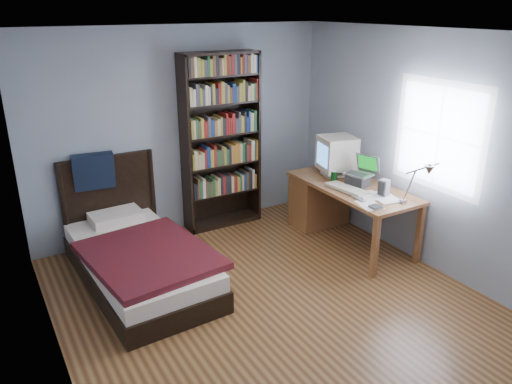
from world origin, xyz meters
TOP-DOWN VIEW (x-y plane):
  - room at (0.03, -0.00)m, footprint 4.20×4.24m
  - desk at (1.51, 1.12)m, footprint 0.75×1.65m
  - crt_monitor at (1.56, 1.07)m, footprint 0.51×0.47m
  - laptop at (1.56, 0.62)m, footprint 0.36×0.35m
  - desk_lamp at (1.50, -0.36)m, footprint 0.21×0.47m
  - keyboard at (1.34, 0.57)m, footprint 0.27×0.54m
  - speaker at (1.58, 0.23)m, footprint 0.11×0.11m
  - soda_can at (1.39, 0.87)m, footprint 0.07×0.07m
  - mouse at (1.48, 0.99)m, footprint 0.06×0.11m
  - phone_silver at (1.26, 0.32)m, footprint 0.06×0.10m
  - phone_grey at (1.26, 0.23)m, footprint 0.04×0.08m
  - external_drive at (1.26, 0.01)m, footprint 0.11×0.11m
  - bookshelf at (0.44, 1.94)m, footprint 0.99×0.30m
  - bed at (-0.97, 1.13)m, footprint 1.25×2.14m

SIDE VIEW (x-z plane):
  - bed at x=-0.97m, z-range -0.33..0.84m
  - desk at x=1.51m, z-range 0.05..0.78m
  - phone_grey at x=1.26m, z-range 0.73..0.75m
  - phone_silver at x=1.26m, z-range 0.73..0.75m
  - external_drive at x=1.26m, z-range 0.73..0.75m
  - keyboard at x=1.34m, z-range 0.72..0.77m
  - mouse at x=1.48m, z-range 0.73..0.77m
  - soda_can at x=1.39m, z-range 0.73..0.86m
  - speaker at x=1.58m, z-range 0.73..0.92m
  - laptop at x=1.56m, z-range 0.65..1.01m
  - crt_monitor at x=1.56m, z-range 0.76..1.25m
  - bookshelf at x=0.44m, z-range 0.01..2.20m
  - desk_lamp at x=1.50m, z-range 0.90..1.45m
  - room at x=0.03m, z-range 0.00..2.50m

